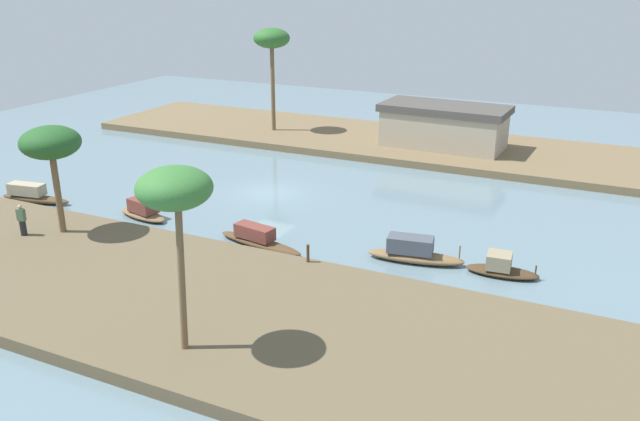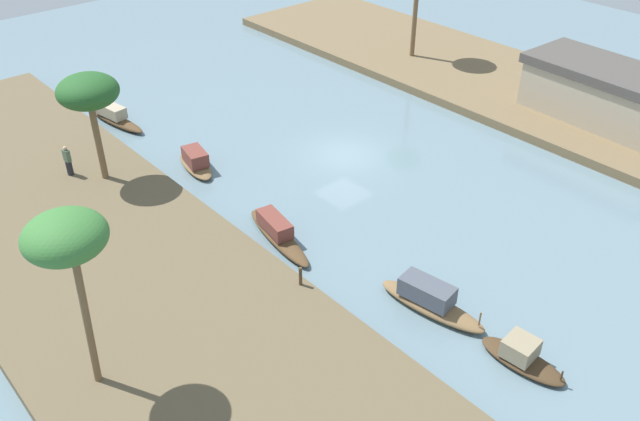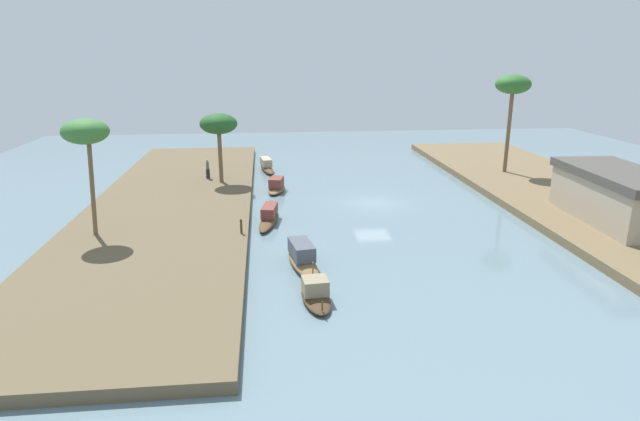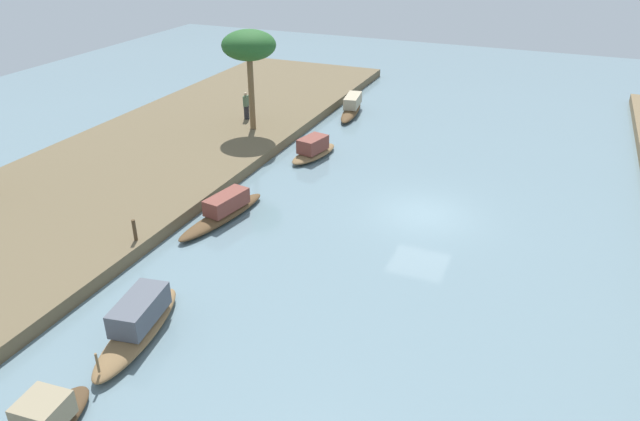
{
  "view_description": "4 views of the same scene",
  "coord_description": "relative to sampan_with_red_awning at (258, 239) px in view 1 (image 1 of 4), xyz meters",
  "views": [
    {
      "loc": [
        19.69,
        -33.93,
        13.23
      ],
      "look_at": [
        5.1,
        -3.17,
        0.64
      ],
      "focal_mm": 36.62,
      "sensor_mm": 36.0,
      "label": 1
    },
    {
      "loc": [
        23.55,
        -22.45,
        18.05
      ],
      "look_at": [
        4.11,
        -5.4,
        0.76
      ],
      "focal_mm": 37.4,
      "sensor_mm": 36.0,
      "label": 2
    },
    {
      "loc": [
        37.15,
        -7.86,
        10.74
      ],
      "look_at": [
        3.82,
        -4.35,
        0.71
      ],
      "focal_mm": 29.91,
      "sensor_mm": 36.0,
      "label": 3
    },
    {
      "loc": [
        22.71,
        4.7,
        11.77
      ],
      "look_at": [
        2.79,
        -3.68,
        0.75
      ],
      "focal_mm": 33.19,
      "sensor_mm": 36.0,
      "label": 4
    }
  ],
  "objects": [
    {
      "name": "river_water",
      "position": [
        -3.76,
        7.69,
        -0.4
      ],
      "size": [
        73.22,
        73.22,
        0.0
      ],
      "primitive_type": "plane",
      "color": "slate",
      "rests_on": "ground"
    },
    {
      "name": "riverbank_left",
      "position": [
        -3.76,
        -6.83,
        -0.13
      ],
      "size": [
        44.18,
        11.12,
        0.54
      ],
      "primitive_type": "cube",
      "color": "brown",
      "rests_on": "ground"
    },
    {
      "name": "riverbank_right",
      "position": [
        -3.76,
        22.21,
        -0.13
      ],
      "size": [
        44.18,
        11.12,
        0.54
      ],
      "primitive_type": "cube",
      "color": "brown",
      "rests_on": "ground"
    },
    {
      "name": "sampan_with_red_awning",
      "position": [
        0.0,
        0.0,
        0.0
      ],
      "size": [
        5.22,
        1.81,
        1.08
      ],
      "rotation": [
        0.0,
        0.0,
        -0.17
      ],
      "color": "brown",
      "rests_on": "river_water"
    },
    {
      "name": "sampan_downstream_large",
      "position": [
        -15.82,
        -0.02,
        0.05
      ],
      "size": [
        4.78,
        1.64,
        1.13
      ],
      "rotation": [
        0.0,
        0.0,
        0.16
      ],
      "color": "brown",
      "rests_on": "river_water"
    },
    {
      "name": "sampan_with_tall_canopy",
      "position": [
        7.7,
        1.62,
        0.08
      ],
      "size": [
        4.79,
        1.92,
        1.26
      ],
      "rotation": [
        0.0,
        0.0,
        0.16
      ],
      "color": "brown",
      "rests_on": "river_water"
    },
    {
      "name": "sampan_foreground",
      "position": [
        -7.95,
        0.7,
        0.03
      ],
      "size": [
        3.68,
        1.89,
        1.13
      ],
      "rotation": [
        0.0,
        0.0,
        -0.21
      ],
      "color": "brown",
      "rests_on": "river_water"
    },
    {
      "name": "sampan_near_left_bank",
      "position": [
        11.8,
        1.91,
        -0.03
      ],
      "size": [
        3.39,
        1.49,
        1.05
      ],
      "rotation": [
        0.0,
        0.0,
        0.09
      ],
      "color": "#47331E",
      "rests_on": "river_water"
    },
    {
      "name": "person_on_near_bank",
      "position": [
        -10.88,
        -4.93,
        0.88
      ],
      "size": [
        0.44,
        0.36,
        1.63
      ],
      "rotation": [
        0.0,
        0.0,
        3.29
      ],
      "color": "#232328",
      "rests_on": "riverbank_left"
    },
    {
      "name": "mooring_post",
      "position": [
        3.65,
        -1.65,
        0.57
      ],
      "size": [
        0.14,
        0.14,
        0.86
      ],
      "primitive_type": "cylinder",
      "color": "#4C3823",
      "rests_on": "riverbank_left"
    },
    {
      "name": "palm_tree_left_near",
      "position": [
        -9.45,
        -3.72,
        4.78
      ],
      "size": [
        2.96,
        2.96,
        5.54
      ],
      "color": "brown",
      "rests_on": "riverbank_left"
    },
    {
      "name": "palm_tree_left_far",
      "position": [
        2.91,
        -9.95,
        6.0
      ],
      "size": [
        2.56,
        2.56,
        6.69
      ],
      "color": "brown",
      "rests_on": "riverbank_left"
    },
    {
      "name": "palm_tree_right_tall",
      "position": [
        -10.75,
        20.9,
        7.46
      ],
      "size": [
        2.95,
        2.95,
        8.35
      ],
      "color": "brown",
      "rests_on": "riverbank_right"
    },
    {
      "name": "riverside_building",
      "position": [
        3.63,
        21.61,
        1.76
      ],
      "size": [
        9.58,
        4.84,
        3.2
      ],
      "rotation": [
        0.0,
        0.0,
        -0.04
      ],
      "color": "tan",
      "rests_on": "riverbank_right"
    }
  ]
}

